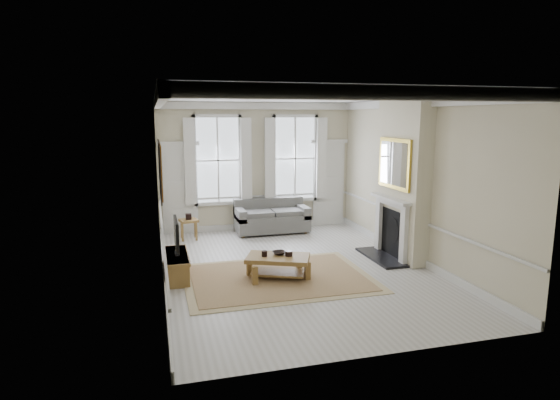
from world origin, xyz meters
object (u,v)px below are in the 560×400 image
object	(u,v)px
tv_stand	(176,266)
coffee_table	(278,260)
sofa	(271,219)
side_table	(189,224)

from	to	relation	value
tv_stand	coffee_table	bearing A→B (deg)	-16.90
sofa	tv_stand	distance (m)	3.97
side_table	coffee_table	bearing A→B (deg)	-67.24
coffee_table	tv_stand	size ratio (longest dim) A/B	1.05
sofa	side_table	bearing A→B (deg)	-174.86
sofa	tv_stand	bearing A→B (deg)	-131.18
side_table	tv_stand	bearing A→B (deg)	-99.03
sofa	side_table	distance (m)	2.18
side_table	coffee_table	xyz separation A→B (m)	(1.41, -3.35, -0.05)
tv_stand	sofa	bearing A→B (deg)	48.82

